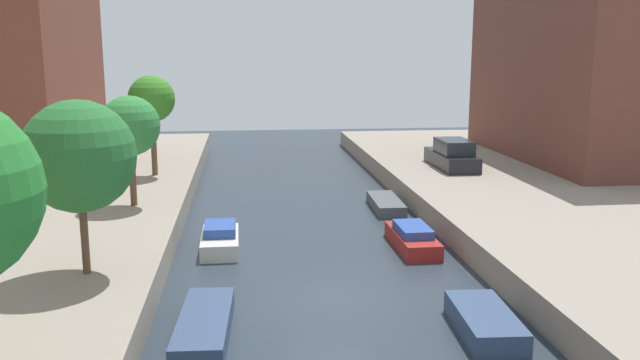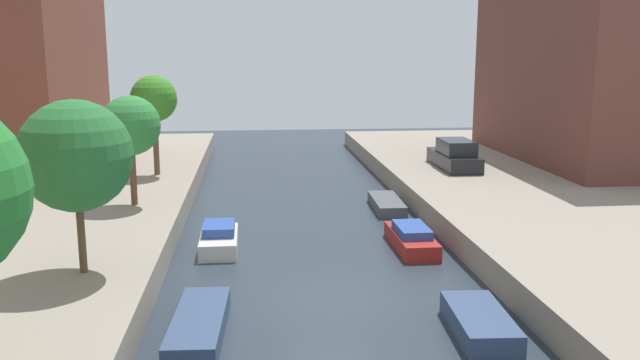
{
  "view_description": "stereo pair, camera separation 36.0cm",
  "coord_description": "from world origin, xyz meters",
  "px_view_note": "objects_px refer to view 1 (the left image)",
  "views": [
    {
      "loc": [
        -2.47,
        -18.11,
        7.15
      ],
      "look_at": [
        0.62,
        8.26,
        1.92
      ],
      "focal_mm": 37.05,
      "sensor_mm": 36.0,
      "label": 1
    },
    {
      "loc": [
        -2.11,
        -18.15,
        7.15
      ],
      "look_at": [
        0.62,
        8.26,
        1.92
      ],
      "focal_mm": 37.05,
      "sensor_mm": 36.0,
      "label": 2
    }
  ],
  "objects_px": {
    "parked_car": "(452,156)",
    "moored_boat_right_4": "(386,204)",
    "street_tree_4": "(152,100)",
    "moored_boat_right_2": "(485,322)",
    "moored_boat_left_3": "(220,239)",
    "moored_boat_right_3": "(412,238)",
    "low_block_right": "(603,74)",
    "street_tree_3": "(130,126)",
    "moored_boat_left_2": "(205,326)",
    "street_tree_2": "(79,157)"
  },
  "relations": [
    {
      "from": "parked_car",
      "to": "moored_boat_right_4",
      "type": "bearing_deg",
      "value": -134.01
    },
    {
      "from": "street_tree_4",
      "to": "moored_boat_right_2",
      "type": "relative_size",
      "value": 1.56
    },
    {
      "from": "moored_boat_left_3",
      "to": "moored_boat_right_3",
      "type": "bearing_deg",
      "value": -4.96
    },
    {
      "from": "low_block_right",
      "to": "street_tree_4",
      "type": "distance_m",
      "value": 25.08
    },
    {
      "from": "moored_boat_left_3",
      "to": "moored_boat_right_3",
      "type": "height_order",
      "value": "moored_boat_left_3"
    },
    {
      "from": "street_tree_3",
      "to": "street_tree_4",
      "type": "distance_m",
      "value": 6.68
    },
    {
      "from": "parked_car",
      "to": "moored_boat_right_4",
      "type": "relative_size",
      "value": 1.28
    },
    {
      "from": "moored_boat_left_3",
      "to": "moored_boat_right_4",
      "type": "xyz_separation_m",
      "value": [
        7.33,
        5.42,
        -0.14
      ]
    },
    {
      "from": "moored_boat_right_4",
      "to": "moored_boat_left_2",
      "type": "bearing_deg",
      "value": -120.23
    },
    {
      "from": "moored_boat_left_2",
      "to": "moored_boat_right_4",
      "type": "relative_size",
      "value": 1.11
    },
    {
      "from": "moored_boat_right_4",
      "to": "moored_boat_right_3",
      "type": "bearing_deg",
      "value": -93.01
    },
    {
      "from": "parked_car",
      "to": "street_tree_4",
      "type": "bearing_deg",
      "value": -178.94
    },
    {
      "from": "street_tree_4",
      "to": "moored_boat_right_4",
      "type": "bearing_deg",
      "value": -22.46
    },
    {
      "from": "street_tree_3",
      "to": "street_tree_4",
      "type": "xyz_separation_m",
      "value": [
        0.0,
        6.66,
        0.57
      ]
    },
    {
      "from": "low_block_right",
      "to": "parked_car",
      "type": "relative_size",
      "value": 3.37
    },
    {
      "from": "low_block_right",
      "to": "moored_boat_left_2",
      "type": "distance_m",
      "value": 29.93
    },
    {
      "from": "low_block_right",
      "to": "moored_boat_left_3",
      "type": "xyz_separation_m",
      "value": [
        -21.39,
        -12.56,
        -5.46
      ]
    },
    {
      "from": "street_tree_2",
      "to": "moored_boat_right_4",
      "type": "relative_size",
      "value": 1.32
    },
    {
      "from": "parked_car",
      "to": "moored_boat_right_4",
      "type": "xyz_separation_m",
      "value": [
        -4.61,
        -4.77,
        -1.39
      ]
    },
    {
      "from": "moored_boat_left_2",
      "to": "moored_boat_left_3",
      "type": "bearing_deg",
      "value": 88.71
    },
    {
      "from": "moored_boat_left_3",
      "to": "parked_car",
      "type": "bearing_deg",
      "value": 40.5
    },
    {
      "from": "street_tree_3",
      "to": "moored_boat_right_4",
      "type": "height_order",
      "value": "street_tree_3"
    },
    {
      "from": "street_tree_3",
      "to": "moored_boat_right_2",
      "type": "distance_m",
      "value": 15.97
    },
    {
      "from": "moored_boat_right_4",
      "to": "street_tree_4",
      "type": "bearing_deg",
      "value": 157.54
    },
    {
      "from": "parked_car",
      "to": "moored_boat_left_3",
      "type": "bearing_deg",
      "value": -139.5
    },
    {
      "from": "street_tree_2",
      "to": "moored_boat_left_2",
      "type": "xyz_separation_m",
      "value": [
        3.36,
        -2.35,
        -4.04
      ]
    },
    {
      "from": "moored_boat_left_2",
      "to": "moored_boat_right_4",
      "type": "height_order",
      "value": "moored_boat_left_2"
    },
    {
      "from": "street_tree_4",
      "to": "low_block_right",
      "type": "bearing_deg",
      "value": 6.06
    },
    {
      "from": "moored_boat_left_3",
      "to": "street_tree_2",
      "type": "bearing_deg",
      "value": -124.7
    },
    {
      "from": "low_block_right",
      "to": "street_tree_4",
      "type": "xyz_separation_m",
      "value": [
        -24.92,
        -2.65,
        -1.08
      ]
    },
    {
      "from": "moored_boat_left_3",
      "to": "moored_boat_right_4",
      "type": "relative_size",
      "value": 0.85
    },
    {
      "from": "street_tree_3",
      "to": "moored_boat_right_4",
      "type": "distance_m",
      "value": 11.75
    },
    {
      "from": "street_tree_3",
      "to": "moored_boat_right_2",
      "type": "xyz_separation_m",
      "value": [
        10.48,
        -11.4,
        -3.89
      ]
    },
    {
      "from": "moored_boat_right_2",
      "to": "low_block_right",
      "type": "bearing_deg",
      "value": 55.11
    },
    {
      "from": "low_block_right",
      "to": "moored_boat_right_3",
      "type": "distance_m",
      "value": 20.26
    },
    {
      "from": "street_tree_4",
      "to": "moored_boat_left_2",
      "type": "relative_size",
      "value": 1.22
    },
    {
      "from": "street_tree_2",
      "to": "moored_boat_left_2",
      "type": "height_order",
      "value": "street_tree_2"
    },
    {
      "from": "parked_car",
      "to": "moored_boat_right_2",
      "type": "relative_size",
      "value": 1.48
    },
    {
      "from": "street_tree_2",
      "to": "moored_boat_right_4",
      "type": "height_order",
      "value": "street_tree_2"
    },
    {
      "from": "street_tree_2",
      "to": "moored_boat_right_4",
      "type": "bearing_deg",
      "value": 44.09
    },
    {
      "from": "moored_boat_right_2",
      "to": "moored_boat_right_3",
      "type": "height_order",
      "value": "moored_boat_right_3"
    },
    {
      "from": "street_tree_3",
      "to": "street_tree_4",
      "type": "relative_size",
      "value": 0.89
    },
    {
      "from": "moored_boat_left_3",
      "to": "low_block_right",
      "type": "bearing_deg",
      "value": 30.42
    },
    {
      "from": "moored_boat_right_2",
      "to": "moored_boat_left_2",
      "type": "bearing_deg",
      "value": 174.35
    },
    {
      "from": "street_tree_3",
      "to": "moored_boat_right_3",
      "type": "bearing_deg",
      "value": -20.13
    },
    {
      "from": "street_tree_2",
      "to": "moored_boat_right_2",
      "type": "bearing_deg",
      "value": -16.24
    },
    {
      "from": "moored_boat_right_4",
      "to": "low_block_right",
      "type": "bearing_deg",
      "value": 26.9
    },
    {
      "from": "moored_boat_left_2",
      "to": "low_block_right",
      "type": "bearing_deg",
      "value": 42.85
    },
    {
      "from": "low_block_right",
      "to": "moored_boat_left_3",
      "type": "bearing_deg",
      "value": -149.58
    },
    {
      "from": "low_block_right",
      "to": "street_tree_3",
      "type": "distance_m",
      "value": 26.65
    }
  ]
}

